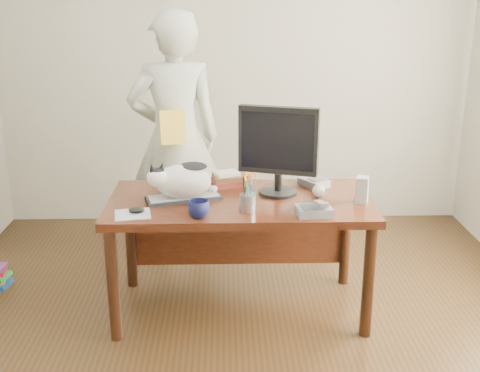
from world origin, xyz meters
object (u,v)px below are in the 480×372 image
desk (239,217)px  mouse (137,210)px  keyboard (184,198)px  person (175,139)px  monitor (278,146)px  coffee_mug (199,209)px  phone (314,210)px  speaker (362,190)px  pen_cup (248,200)px  baseball (319,191)px  cat (181,180)px  book_stack (229,179)px  calculator (314,182)px

desk → mouse: size_ratio=16.11×
keyboard → person: person is taller
keyboard → monitor: monitor is taller
coffee_mug → phone: size_ratio=0.59×
desk → speaker: 0.78m
pen_cup → desk: bearing=98.1°
pen_cup → mouse: 0.64m
keyboard → phone: bearing=-36.5°
speaker → baseball: size_ratio=2.02×
monitor → cat: bearing=-153.5°
coffee_mug → book_stack: coffee_mug is taller
keyboard → monitor: (0.58, 0.09, 0.30)m
desk → phone: (0.42, -0.36, 0.18)m
monitor → coffee_mug: 0.67m
cat → baseball: (0.84, 0.04, -0.09)m
monitor → calculator: bearing=50.8°
mouse → coffee_mug: size_ratio=0.80×
baseball → book_stack: size_ratio=0.28×
desk → speaker: speaker is taller
pen_cup → phone: pen_cup is taller
book_stack → phone: bearing=-65.5°
monitor → speaker: size_ratio=3.46×
monitor → person: (-0.69, 0.77, -0.13)m
book_stack → speaker: bearing=-40.5°
calculator → cat: bearing=164.4°
desk → keyboard: keyboard is taller
speaker → person: person is taller
cat → coffee_mug: bearing=-84.5°
phone → book_stack: (-0.48, 0.57, 0.01)m
phone → baseball: phone is taller
monitor → baseball: size_ratio=6.99×
monitor → coffee_mug: bearing=-123.3°
phone → baseball: 0.32m
phone → person: (-0.87, 1.13, 0.15)m
desk → phone: size_ratio=7.53×
phone → person: size_ratio=0.11×
baseball → cat: bearing=-177.6°
speaker → calculator: size_ratio=0.72×
desk → coffee_mug: size_ratio=12.86×
person → monitor: bearing=119.9°
keyboard → cat: size_ratio=1.11×
keyboard → pen_cup: size_ratio=2.05×
desk → person: person is taller
monitor → phone: size_ratio=2.61×
baseball → keyboard: bearing=-178.0°
monitor → coffee_mug: monitor is taller
desk → mouse: (-0.60, -0.31, 0.17)m
desk → coffee_mug: (-0.24, -0.38, 0.20)m
phone → book_stack: same height
phone → baseball: bearing=70.4°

